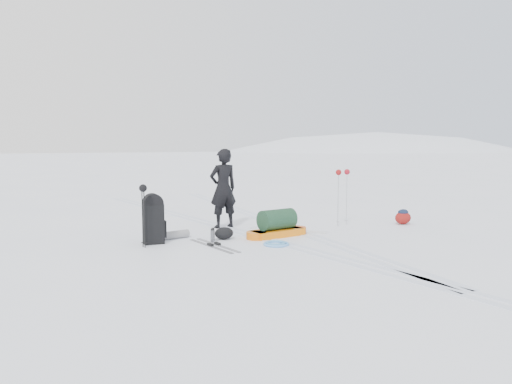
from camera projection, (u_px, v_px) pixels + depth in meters
ground at (256, 236)px, 10.64m from camera, size 200.00×200.00×0.00m
ski_tracks at (260, 228)px, 11.69m from camera, size 3.38×17.97×0.01m
skier at (223, 188)px, 11.65m from camera, size 0.68×0.45×1.85m
pulk_sled at (277, 226)px, 10.63m from camera, size 1.55×0.60×0.58m
expedition_rucksack at (156, 220)px, 9.88m from camera, size 1.08×0.55×1.00m
ski_poles_black at (143, 196)px, 9.41m from camera, size 0.15×0.18×1.21m
ski_poles_silver at (343, 178)px, 11.97m from camera, size 0.43×0.17×1.36m
touring_skis_grey at (214, 245)px, 9.63m from camera, size 0.35×1.60×0.06m
touring_skis_white at (288, 230)px, 11.34m from camera, size 1.30×1.63×0.07m
rope_coil at (276, 244)px, 9.71m from camera, size 0.52×0.52×0.06m
small_daypack at (403, 217)px, 12.22m from camera, size 0.46×0.36×0.37m
thermos_pair at (213, 235)px, 10.02m from camera, size 0.19×0.28×0.28m
stuff_sack at (224, 233)px, 10.30m from camera, size 0.46×0.38×0.25m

